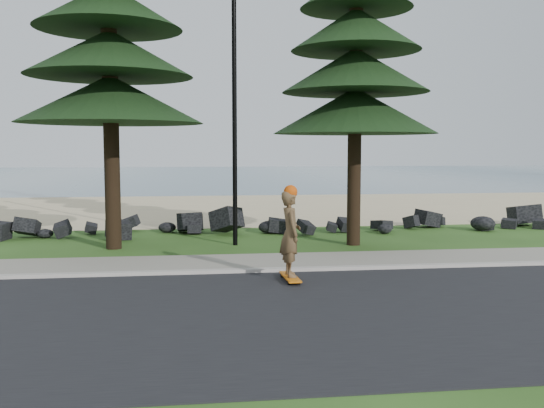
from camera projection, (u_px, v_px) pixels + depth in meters
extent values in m
plane|color=#274816|center=(244.00, 266.00, 14.86)|extent=(160.00, 160.00, 0.00)
cube|color=black|center=(265.00, 315.00, 10.41)|extent=(160.00, 7.00, 0.02)
cube|color=#ADA59C|center=(247.00, 271.00, 13.96)|extent=(160.00, 0.20, 0.10)
cube|color=gray|center=(243.00, 262.00, 15.05)|extent=(160.00, 2.00, 0.08)
cube|color=beige|center=(220.00, 208.00, 29.18)|extent=(160.00, 15.00, 0.01)
cube|color=#3D6274|center=(206.00, 175.00, 65.23)|extent=(160.00, 58.00, 0.01)
cylinder|color=black|center=(108.00, 17.00, 16.78)|extent=(0.44, 0.44, 13.00)
cylinder|color=black|center=(356.00, 40.00, 17.51)|extent=(0.40, 0.40, 12.00)
cylinder|color=black|center=(234.00, 109.00, 17.65)|extent=(0.14, 0.14, 8.00)
cube|color=#CE660C|center=(290.00, 277.00, 13.05)|extent=(0.33, 1.13, 0.04)
imported|color=brown|center=(290.00, 233.00, 12.97)|extent=(0.48, 0.70, 1.86)
sphere|color=#C4460A|center=(291.00, 192.00, 12.88)|extent=(0.30, 0.30, 0.30)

